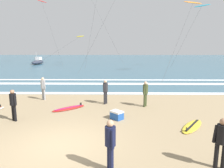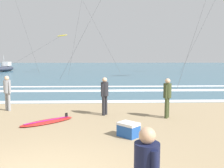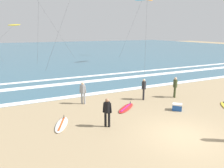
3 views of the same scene
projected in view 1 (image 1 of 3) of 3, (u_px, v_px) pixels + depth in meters
name	position (u px, v px, depth m)	size (l,w,h in m)	color
ground_plane	(59.00, 145.00, 7.60)	(160.00, 160.00, 0.00)	#9E8763
ocean_surface	(108.00, 60.00, 60.17)	(140.00, 90.00, 0.01)	#386075
wave_foam_shoreline	(69.00, 93.00, 16.30)	(49.73, 0.77, 0.01)	white
wave_foam_mid_break	(90.00, 84.00, 20.62)	(58.65, 1.07, 0.01)	white
wave_foam_outer_break	(112.00, 80.00, 23.07)	(57.19, 0.72, 0.01)	white
surfer_mid_group	(13.00, 102.00, 10.01)	(0.46, 0.38, 1.60)	black
surfer_left_near	(105.00, 90.00, 13.07)	(0.33, 0.49, 1.60)	#232328
surfer_background_far	(110.00, 141.00, 5.86)	(0.32, 0.51, 1.60)	#141938
surfer_left_far	(43.00, 86.00, 14.13)	(0.45, 0.38, 1.60)	gray
surfer_right_near	(145.00, 92.00, 12.48)	(0.34, 0.48, 1.60)	#384223
surfer_foreground_main	(222.00, 139.00, 5.98)	(0.50, 0.32, 1.60)	black
surfboard_foreground_flat	(69.00, 108.00, 12.12)	(2.00, 1.80, 0.25)	red
surfboard_right_spare	(192.00, 126.00, 9.35)	(1.75, 2.04, 0.25)	yellow
kite_red_low_near	(42.00, 2.00, 45.50)	(7.34, 9.69, 14.28)	red
kite_orange_high_left	(193.00, 3.00, 27.65)	(7.49, 9.58, 10.00)	orange
kite_cyan_far_left	(202.00, 6.00, 36.04)	(6.42, 2.95, 11.29)	#23A8C6
kite_yellow_far_right	(80.00, 37.00, 45.35)	(8.12, 14.41, 6.39)	yellow
offshore_boat	(38.00, 62.00, 45.35)	(1.92, 5.27, 2.70)	#2D3342
cooler_box	(117.00, 115.00, 10.37)	(0.75, 0.75, 0.44)	#1E4C9E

